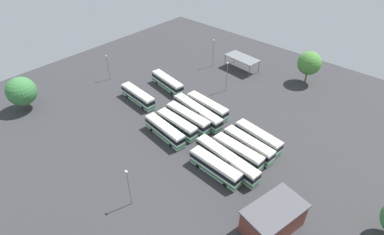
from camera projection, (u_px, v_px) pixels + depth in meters
The scene contains 21 objects.
ground_plane at pixel (187, 124), 79.26m from camera, with size 114.37×114.37×0.00m, color #333335.
bus_row0_slot0 at pixel (258, 138), 72.07m from camera, with size 12.18×4.00×3.62m.
bus_row0_slot1 at pixel (248, 145), 69.98m from camera, with size 12.78×3.68×3.62m.
bus_row0_slot2 at pixel (238, 152), 68.13m from camera, with size 12.21×3.16×3.62m.
bus_row0_slot3 at pixel (227, 160), 66.20m from camera, with size 16.24×4.19×3.62m.
bus_row0_slot4 at pixel (215, 167), 64.46m from camera, with size 12.18×3.10×3.62m.
bus_row1_slot0 at pixel (207, 106), 82.18m from camera, with size 12.95×3.62×3.62m.
bus_row1_slot1 at pixel (197, 112), 80.11m from camera, with size 16.26×4.66×3.62m.
bus_row1_slot2 at pixel (188, 118), 78.16m from camera, with size 13.14×3.25×3.62m.
bus_row1_slot3 at pixel (177, 124), 76.01m from camera, with size 11.98×3.25×3.62m.
bus_row1_slot4 at pixel (165, 131), 74.07m from camera, with size 12.43×3.95×3.62m.
bus_row2_slot0 at pixel (167, 83), 92.12m from camera, with size 12.70×4.55×3.62m.
bus_row2_slot3 at pixel (138, 96), 86.21m from camera, with size 12.50×3.69×3.62m.
depot_building at pixel (273, 218), 53.74m from camera, with size 8.48×11.93×5.29m.
maintenance_shelter at pixel (242, 58), 100.35m from camera, with size 11.29×6.39×4.27m.
lamp_post_near_entrance at pixel (213, 52), 101.59m from camera, with size 0.56×0.28×9.26m.
lamp_post_mid_lot at pixel (227, 76), 89.18m from camera, with size 0.56×0.28×9.08m.
lamp_post_by_building at pixel (108, 67), 95.03m from camera, with size 0.56×0.28×7.88m.
lamp_post_far_corner at pixel (129, 187), 56.61m from camera, with size 0.56×0.28×8.75m.
tree_south_edge at pixel (309, 63), 92.31m from camera, with size 6.90×6.90×9.87m.
tree_north_edge at pixel (21, 91), 81.52m from camera, with size 7.57×7.57×9.25m.
Camera 1 is at (-42.91, 45.74, 48.49)m, focal length 29.42 mm.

